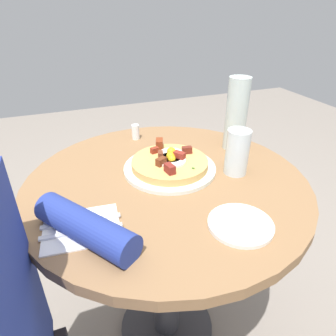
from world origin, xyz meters
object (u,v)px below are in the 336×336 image
object	(u,v)px
pizza_plate	(170,168)
water_bottle	(236,114)
knife	(81,221)
salt_shaker	(136,132)
fork	(82,232)
water_glass	(237,152)
bread_plate	(240,224)
breakfast_pizza	(170,162)
dining_table	(166,223)

from	to	relation	value
pizza_plate	water_bottle	world-z (taller)	water_bottle
knife	salt_shaker	size ratio (longest dim) A/B	3.27
pizza_plate	fork	size ratio (longest dim) A/B	1.55
water_bottle	water_glass	bearing A→B (deg)	-29.42
salt_shaker	fork	bearing A→B (deg)	-28.53
bread_plate	knife	bearing A→B (deg)	-112.12
pizza_plate	fork	distance (m)	0.35
breakfast_pizza	salt_shaker	size ratio (longest dim) A/B	4.20
breakfast_pizza	bread_plate	bearing A→B (deg)	10.77
knife	water_glass	world-z (taller)	water_glass
fork	water_bottle	size ratio (longest dim) A/B	0.74
breakfast_pizza	salt_shaker	xyz separation A→B (m)	(-0.26, -0.04, 0.00)
salt_shaker	bread_plate	bearing A→B (deg)	9.35
water_bottle	salt_shaker	bearing A→B (deg)	-122.80
bread_plate	knife	world-z (taller)	bread_plate
knife	water_glass	distance (m)	0.47
breakfast_pizza	water_bottle	xyz separation A→B (m)	(-0.07, 0.26, 0.10)
dining_table	pizza_plate	bearing A→B (deg)	146.71
water_bottle	pizza_plate	bearing A→B (deg)	-75.07
bread_plate	fork	world-z (taller)	bread_plate
fork	breakfast_pizza	bearing A→B (deg)	40.19
water_bottle	dining_table	bearing A→B (deg)	-69.06
bread_plate	water_bottle	distance (m)	0.44
fork	water_glass	distance (m)	0.48
dining_table	water_bottle	xyz separation A→B (m)	(-0.11, 0.29, 0.29)
bread_plate	knife	xyz separation A→B (m)	(-0.14, -0.34, 0.00)
pizza_plate	breakfast_pizza	world-z (taller)	breakfast_pizza
breakfast_pizza	fork	world-z (taller)	breakfast_pizza
breakfast_pizza	knife	world-z (taller)	breakfast_pizza
pizza_plate	water_glass	size ratio (longest dim) A/B	2.06
breakfast_pizza	bread_plate	size ratio (longest dim) A/B	1.54
pizza_plate	water_bottle	xyz separation A→B (m)	(-0.07, 0.26, 0.12)
pizza_plate	knife	world-z (taller)	pizza_plate
pizza_plate	salt_shaker	xyz separation A→B (m)	(-0.26, -0.03, 0.02)
water_bottle	bread_plate	bearing A→B (deg)	-29.15
dining_table	bread_plate	distance (m)	0.32
water_glass	salt_shaker	bearing A→B (deg)	-148.48
breakfast_pizza	water_glass	xyz separation A→B (m)	(0.09, 0.18, 0.04)
bread_plate	water_glass	size ratio (longest dim) A/B	1.11
dining_table	fork	size ratio (longest dim) A/B	4.54
fork	water_glass	bearing A→B (deg)	19.13
water_glass	water_bottle	bearing A→B (deg)	150.58
water_glass	salt_shaker	xyz separation A→B (m)	(-0.35, -0.21, -0.04)
fork	water_bottle	distance (m)	0.62
breakfast_pizza	knife	xyz separation A→B (m)	(0.16, -0.28, -0.02)
dining_table	water_bottle	bearing A→B (deg)	110.94
breakfast_pizza	water_glass	world-z (taller)	water_glass
water_bottle	salt_shaker	size ratio (longest dim) A/B	4.42
dining_table	salt_shaker	xyz separation A→B (m)	(-0.30, -0.01, 0.20)
knife	pizza_plate	bearing A→B (deg)	35.10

